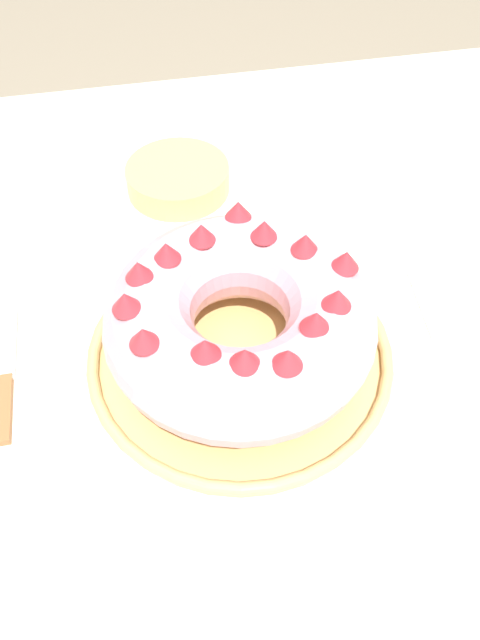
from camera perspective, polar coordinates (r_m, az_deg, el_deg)
The scene contains 6 objects.
ground_plane at distance 1.35m, azimuth -0.94°, elevation -24.24°, with size 8.00×8.00×0.00m, color gray.
dining_table at distance 0.72m, azimuth -1.63°, elevation -9.22°, with size 1.23×1.19×0.78m.
serving_dish at distance 0.64m, azimuth 0.00°, elevation -3.21°, with size 0.31×0.31×0.02m.
bundt_cake at distance 0.60m, azimuth -0.01°, elevation 0.10°, with size 0.26×0.26×0.11m.
cake_knife at distance 0.68m, azimuth -20.70°, elevation -5.39°, with size 0.02×0.18×0.01m.
side_bowl at distance 0.85m, azimuth -5.56°, elevation 12.78°, with size 0.14×0.14×0.04m, color tan.
Camera 1 is at (-0.05, -0.37, 1.30)m, focal length 35.00 mm.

